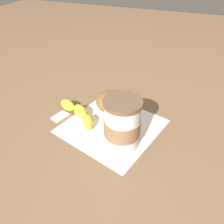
{
  "coord_description": "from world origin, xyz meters",
  "views": [
    {
      "loc": [
        -0.17,
        0.44,
        0.41
      ],
      "look_at": [
        0.0,
        0.0,
        0.05
      ],
      "focal_mm": 35.0,
      "sensor_mm": 36.0,
      "label": 1
    }
  ],
  "objects_px": {
    "banana": "(79,112)",
    "sugar_packet": "(60,116)",
    "coffee_cup": "(122,124)",
    "muffin": "(112,106)"
  },
  "relations": [
    {
      "from": "coffee_cup",
      "to": "sugar_packet",
      "type": "xyz_separation_m",
      "value": [
        0.21,
        -0.04,
        -0.06
      ]
    },
    {
      "from": "banana",
      "to": "sugar_packet",
      "type": "height_order",
      "value": "banana"
    },
    {
      "from": "sugar_packet",
      "to": "coffee_cup",
      "type": "bearing_deg",
      "value": 168.43
    },
    {
      "from": "muffin",
      "to": "coffee_cup",
      "type": "bearing_deg",
      "value": 124.7
    },
    {
      "from": "coffee_cup",
      "to": "sugar_packet",
      "type": "height_order",
      "value": "coffee_cup"
    },
    {
      "from": "banana",
      "to": "sugar_packet",
      "type": "distance_m",
      "value": 0.06
    },
    {
      "from": "coffee_cup",
      "to": "muffin",
      "type": "relative_size",
      "value": 1.51
    },
    {
      "from": "muffin",
      "to": "banana",
      "type": "height_order",
      "value": "muffin"
    },
    {
      "from": "banana",
      "to": "coffee_cup",
      "type": "bearing_deg",
      "value": 158.65
    },
    {
      "from": "coffee_cup",
      "to": "banana",
      "type": "height_order",
      "value": "coffee_cup"
    }
  ]
}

